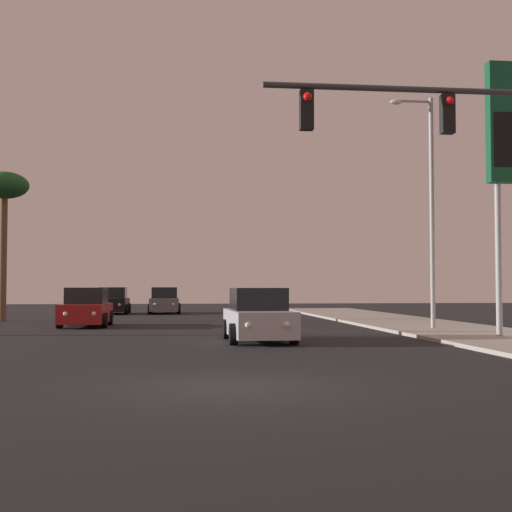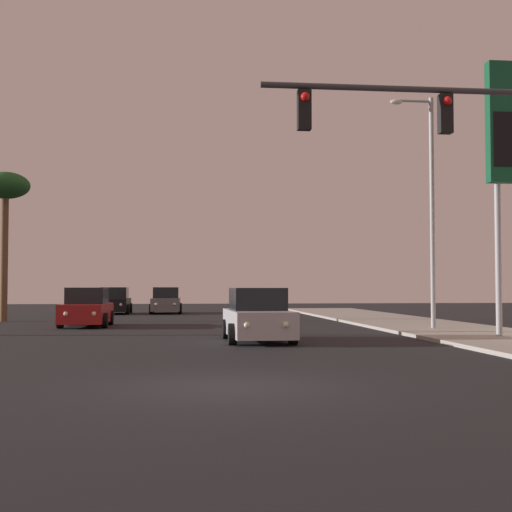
# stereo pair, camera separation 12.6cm
# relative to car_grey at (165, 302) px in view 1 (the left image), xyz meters

# --- Properties ---
(ground_plane) EXTENTS (120.00, 120.00, 0.00)m
(ground_plane) POSITION_rel_car_grey_xyz_m (1.65, -34.10, -0.76)
(ground_plane) COLOR black
(sidewalk_right) EXTENTS (5.00, 60.00, 0.12)m
(sidewalk_right) POSITION_rel_car_grey_xyz_m (11.15, -24.10, -0.70)
(sidewalk_right) COLOR #9E998E
(sidewalk_right) RESTS_ON ground
(car_grey) EXTENTS (2.04, 4.32, 1.68)m
(car_grey) POSITION_rel_car_grey_xyz_m (0.00, 0.00, 0.00)
(car_grey) COLOR slate
(car_grey) RESTS_ON ground
(car_black) EXTENTS (2.04, 4.32, 1.68)m
(car_black) POSITION_rel_car_grey_xyz_m (-3.23, -0.50, 0.00)
(car_black) COLOR black
(car_black) RESTS_ON ground
(car_silver) EXTENTS (2.04, 4.34, 1.68)m
(car_silver) POSITION_rel_car_grey_xyz_m (3.28, -24.09, 0.00)
(car_silver) COLOR #B7B7BC
(car_silver) RESTS_ON ground
(car_red) EXTENTS (2.04, 4.34, 1.68)m
(car_red) POSITION_rel_car_grey_xyz_m (-3.15, -14.94, 0.00)
(car_red) COLOR maroon
(car_red) RESTS_ON ground
(traffic_light_mast) EXTENTS (6.66, 0.36, 6.50)m
(traffic_light_mast) POSITION_rel_car_grey_xyz_m (7.28, -30.82, 3.93)
(traffic_light_mast) COLOR #38383D
(traffic_light_mast) RESTS_ON sidewalk_right
(street_lamp) EXTENTS (1.74, 0.24, 9.00)m
(street_lamp) POSITION_rel_car_grey_xyz_m (10.47, -19.69, 4.36)
(street_lamp) COLOR #99999E
(street_lamp) RESTS_ON sidewalk_right
(palm_tree_mid) EXTENTS (2.40, 2.40, 7.41)m
(palm_tree_mid) POSITION_rel_car_grey_xyz_m (-7.78, -10.10, 5.64)
(palm_tree_mid) COLOR brown
(palm_tree_mid) RESTS_ON ground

